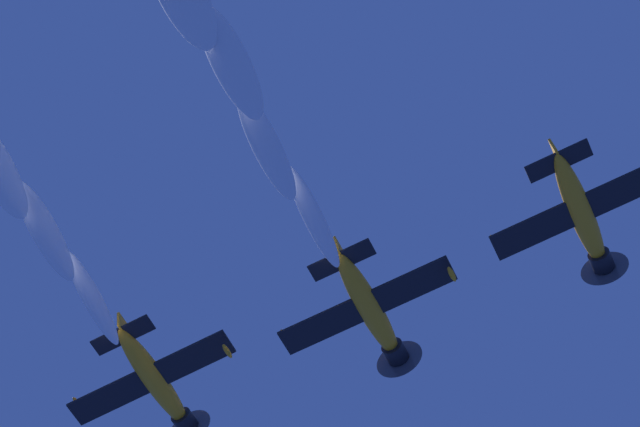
# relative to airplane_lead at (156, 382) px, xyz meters

# --- Properties ---
(airplane_lead) EXTENTS (9.31, 8.36, 3.00)m
(airplane_lead) POSITION_rel_airplane_lead_xyz_m (0.00, 0.00, 0.00)
(airplane_lead) COLOR orange
(airplane_left_wingman) EXTENTS (9.32, 8.33, 3.18)m
(airplane_left_wingman) POSITION_rel_airplane_lead_xyz_m (11.71, 3.95, -1.40)
(airplane_left_wingman) COLOR orange
(airplane_right_wingman) EXTENTS (9.32, 8.36, 2.93)m
(airplane_right_wingman) POSITION_rel_airplane_lead_xyz_m (22.40, 8.07, 0.62)
(airplane_right_wingman) COLOR orange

